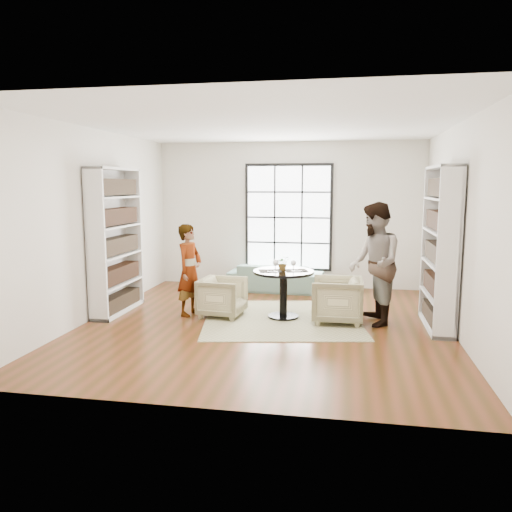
% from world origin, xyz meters
% --- Properties ---
extents(ground, '(6.00, 6.00, 0.00)m').
position_xyz_m(ground, '(0.00, 0.00, 0.00)').
color(ground, '#5F2D16').
extents(room_shell, '(6.00, 6.01, 6.00)m').
position_xyz_m(room_shell, '(0.00, 0.54, 1.26)').
color(room_shell, silver).
rests_on(room_shell, ground).
extents(rug, '(2.81, 2.81, 0.01)m').
position_xyz_m(rug, '(0.21, 0.34, 0.01)').
color(rug, tan).
rests_on(rug, ground).
extents(pedestal_table, '(0.97, 0.97, 0.77)m').
position_xyz_m(pedestal_table, '(0.23, 0.41, 0.56)').
color(pedestal_table, black).
rests_on(pedestal_table, ground).
extents(sofa, '(1.91, 0.84, 0.55)m').
position_xyz_m(sofa, '(-0.19, 2.45, 0.27)').
color(sofa, slate).
rests_on(sofa, ground).
extents(armchair_left, '(0.76, 0.74, 0.64)m').
position_xyz_m(armchair_left, '(-0.76, 0.33, 0.32)').
color(armchair_left, '#B9B684').
rests_on(armchair_left, ground).
extents(armchair_right, '(0.78, 0.76, 0.71)m').
position_xyz_m(armchair_right, '(1.08, 0.30, 0.35)').
color(armchair_right, '#C6BF8D').
rests_on(armchair_right, ground).
extents(person_left, '(0.48, 0.62, 1.49)m').
position_xyz_m(person_left, '(-1.31, 0.33, 0.75)').
color(person_left, gray).
rests_on(person_left, ground).
extents(person_right, '(0.86, 1.02, 1.87)m').
position_xyz_m(person_right, '(1.63, 0.30, 0.94)').
color(person_right, gray).
rests_on(person_right, ground).
extents(placemat_left, '(0.40, 0.35, 0.01)m').
position_xyz_m(placemat_left, '(0.02, 0.34, 0.77)').
color(placemat_left, '#282623').
rests_on(placemat_left, pedestal_table).
extents(placemat_right, '(0.40, 0.35, 0.01)m').
position_xyz_m(placemat_right, '(0.43, 0.44, 0.77)').
color(placemat_right, '#282623').
rests_on(placemat_right, pedestal_table).
extents(cutlery_left, '(0.20, 0.25, 0.01)m').
position_xyz_m(cutlery_left, '(0.02, 0.34, 0.78)').
color(cutlery_left, silver).
rests_on(cutlery_left, placemat_left).
extents(cutlery_right, '(0.20, 0.25, 0.01)m').
position_xyz_m(cutlery_right, '(0.43, 0.44, 0.78)').
color(cutlery_right, silver).
rests_on(cutlery_right, placemat_right).
extents(wine_glass_left, '(0.09, 0.09, 0.20)m').
position_xyz_m(wine_glass_left, '(0.12, 0.25, 0.91)').
color(wine_glass_left, silver).
rests_on(wine_glass_left, pedestal_table).
extents(wine_glass_right, '(0.08, 0.08, 0.18)m').
position_xyz_m(wine_glass_right, '(0.39, 0.36, 0.90)').
color(wine_glass_right, silver).
rests_on(wine_glass_right, pedestal_table).
extents(flower_centerpiece, '(0.25, 0.23, 0.23)m').
position_xyz_m(flower_centerpiece, '(0.22, 0.43, 0.89)').
color(flower_centerpiece, gray).
rests_on(flower_centerpiece, pedestal_table).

